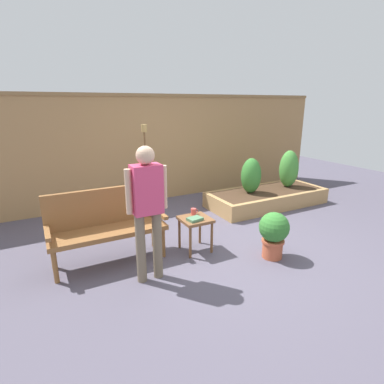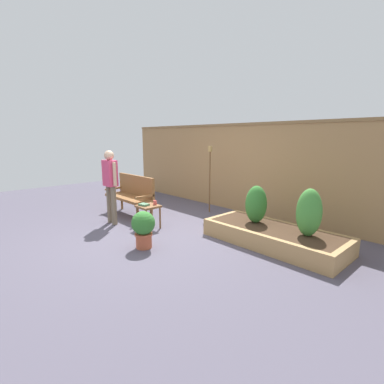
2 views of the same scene
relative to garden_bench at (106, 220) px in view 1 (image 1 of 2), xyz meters
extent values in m
plane|color=#514C5B|center=(1.46, -0.42, -0.54)|extent=(14.00, 14.00, 0.00)
cube|color=#A37A4C|center=(1.46, 2.18, 0.51)|extent=(8.40, 0.10, 2.10)
cube|color=olive|center=(1.46, 2.18, 1.59)|extent=(8.40, 0.14, 0.06)
cylinder|color=brown|center=(0.66, 0.08, -0.34)|extent=(0.06, 0.06, 0.40)
cylinder|color=brown|center=(0.66, -0.28, -0.34)|extent=(0.06, 0.06, 0.40)
cylinder|color=brown|center=(-0.66, 0.08, -0.34)|extent=(0.06, 0.06, 0.40)
cylinder|color=brown|center=(-0.66, -0.28, -0.34)|extent=(0.06, 0.06, 0.40)
cube|color=brown|center=(0.00, -0.10, -0.11)|extent=(1.44, 0.48, 0.06)
cube|color=brown|center=(0.00, 0.11, 0.16)|extent=(1.44, 0.06, 0.48)
cube|color=brown|center=(-0.69, -0.10, 0.02)|extent=(0.06, 0.48, 0.04)
cube|color=brown|center=(0.69, -0.10, 0.02)|extent=(0.06, 0.48, 0.04)
cylinder|color=brown|center=(1.29, -0.15, -0.32)|extent=(0.04, 0.04, 0.44)
cylinder|color=brown|center=(1.29, -0.48, -0.32)|extent=(0.04, 0.04, 0.44)
cylinder|color=brown|center=(0.96, -0.15, -0.32)|extent=(0.04, 0.04, 0.44)
cylinder|color=brown|center=(0.96, -0.48, -0.32)|extent=(0.04, 0.04, 0.44)
cube|color=brown|center=(1.13, -0.31, -0.08)|extent=(0.40, 0.40, 0.04)
cylinder|color=#CC4C47|center=(1.17, -0.18, -0.02)|extent=(0.07, 0.07, 0.09)
torus|color=#CC4C47|center=(1.21, -0.18, -0.02)|extent=(0.06, 0.01, 0.06)
cube|color=#4C7A56|center=(1.08, -0.38, -0.05)|extent=(0.21, 0.17, 0.04)
cylinder|color=#B75638|center=(1.94, -0.97, -0.44)|extent=(0.26, 0.26, 0.22)
cylinder|color=#B75638|center=(1.94, -0.97, -0.31)|extent=(0.30, 0.30, 0.04)
sphere|color=#33752D|center=(1.94, -0.97, -0.11)|extent=(0.39, 0.39, 0.39)
cube|color=#AD8451|center=(3.34, 0.30, -0.39)|extent=(2.40, 0.09, 0.30)
cube|color=#AD8451|center=(3.34, 1.21, -0.39)|extent=(2.40, 0.09, 0.30)
cube|color=#AD8451|center=(2.18, 0.75, -0.39)|extent=(0.09, 0.82, 0.30)
cube|color=#AD8451|center=(4.49, 0.75, -0.39)|extent=(0.09, 0.82, 0.30)
cube|color=#422D1E|center=(3.34, 0.75, -0.39)|extent=(2.22, 0.82, 0.30)
cylinder|color=brown|center=(2.94, 0.78, -0.21)|extent=(0.04, 0.04, 0.06)
ellipsoid|color=#33752D|center=(2.94, 0.78, 0.10)|extent=(0.38, 0.38, 0.68)
cylinder|color=brown|center=(3.91, 0.78, -0.21)|extent=(0.04, 0.04, 0.06)
ellipsoid|color=#428938|center=(3.91, 0.78, 0.13)|extent=(0.38, 0.38, 0.76)
cylinder|color=brown|center=(1.08, 1.52, 0.20)|extent=(0.03, 0.03, 1.49)
cylinder|color=#AD894C|center=(1.08, 1.52, 1.01)|extent=(0.10, 0.10, 0.13)
cylinder|color=#70604C|center=(0.42, -0.70, -0.13)|extent=(0.11, 0.11, 0.82)
cylinder|color=#70604C|center=(0.22, -0.70, -0.13)|extent=(0.11, 0.11, 0.82)
cube|color=#D13D66|center=(0.32, -0.70, 0.55)|extent=(0.32, 0.20, 0.54)
cylinder|color=tan|center=(0.52, -0.70, 0.55)|extent=(0.07, 0.07, 0.49)
cylinder|color=tan|center=(0.12, -0.70, 0.55)|extent=(0.07, 0.07, 0.49)
sphere|color=tan|center=(0.32, -0.70, 0.92)|extent=(0.20, 0.20, 0.20)
camera|label=1|loc=(-0.72, -3.70, 1.44)|focal=28.41mm
camera|label=2|loc=(5.81, -3.47, 1.29)|focal=26.69mm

